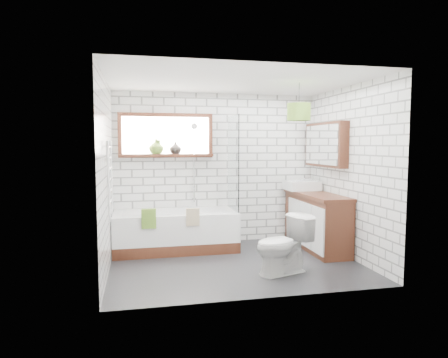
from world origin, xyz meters
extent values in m
cube|color=black|center=(0.00, 0.00, -0.01)|extent=(3.40, 2.60, 0.01)
cube|color=white|center=(0.00, 0.00, 2.50)|extent=(3.40, 2.60, 0.01)
cube|color=white|center=(0.00, 1.30, 1.25)|extent=(3.40, 0.01, 2.50)
cube|color=white|center=(0.00, -1.30, 1.25)|extent=(3.40, 0.01, 2.50)
cube|color=white|center=(-1.70, 0.00, 1.25)|extent=(0.01, 2.60, 2.50)
cube|color=white|center=(1.70, 0.00, 1.25)|extent=(0.01, 2.60, 2.50)
cube|color=#38190F|center=(-0.85, 1.26, 1.80)|extent=(1.52, 0.16, 0.68)
cube|color=white|center=(-1.66, 0.00, 1.20)|extent=(0.06, 0.52, 1.00)
cube|color=#38190F|center=(1.62, 0.60, 1.65)|extent=(0.16, 1.20, 0.70)
cylinder|color=silver|center=(-0.40, 1.26, 1.35)|extent=(0.02, 0.02, 1.30)
cube|color=white|center=(-0.75, 0.88, 0.31)|extent=(1.89, 0.83, 0.61)
cube|color=white|center=(0.18, 0.88, 1.36)|extent=(0.02, 0.72, 1.50)
cube|color=#567F26|center=(-1.17, 0.47, 0.59)|extent=(0.21, 0.06, 0.29)
cube|color=tan|center=(-0.53, 0.47, 0.59)|extent=(0.20, 0.05, 0.26)
cube|color=#38190F|center=(1.45, 0.51, 0.44)|extent=(0.50, 1.55, 0.89)
cube|color=white|center=(1.39, 0.98, 0.97)|extent=(0.53, 0.46, 0.15)
cylinder|color=silver|center=(1.55, 0.98, 1.01)|extent=(0.03, 0.03, 0.14)
imported|color=white|center=(0.49, -0.55, 0.38)|extent=(0.62, 0.83, 0.75)
imported|color=olive|center=(-1.01, 1.23, 1.60)|extent=(0.26, 0.26, 0.24)
imported|color=black|center=(-0.71, 1.23, 1.58)|extent=(0.23, 0.23, 0.20)
cylinder|color=olive|center=(-0.98, 1.23, 1.59)|extent=(0.08, 0.08, 0.22)
cylinder|color=#567F26|center=(0.88, -0.08, 2.10)|extent=(0.32, 0.32, 0.24)
camera|label=1|loc=(-1.30, -5.29, 1.65)|focal=32.00mm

